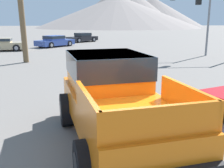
{
  "coord_description": "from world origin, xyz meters",
  "views": [
    {
      "loc": [
        -1.06,
        -5.74,
        2.72
      ],
      "look_at": [
        -0.32,
        0.7,
        1.16
      ],
      "focal_mm": 42.0,
      "sensor_mm": 36.0,
      "label": 1
    }
  ],
  "objects_px": {
    "parked_car_dark": "(83,37)",
    "parked_car_tan": "(3,44)",
    "orange_pickup_truck": "(113,93)",
    "traffic_light_main": "(193,7)",
    "parked_car_blue": "(55,41)",
    "traffic_light_crosswalk": "(221,9)"
  },
  "relations": [
    {
      "from": "parked_car_dark",
      "to": "parked_car_tan",
      "type": "bearing_deg",
      "value": 103.31
    },
    {
      "from": "orange_pickup_truck",
      "to": "traffic_light_main",
      "type": "relative_size",
      "value": 0.94
    },
    {
      "from": "parked_car_blue",
      "to": "traffic_light_crosswalk",
      "type": "bearing_deg",
      "value": 1.87
    },
    {
      "from": "orange_pickup_truck",
      "to": "traffic_light_crosswalk",
      "type": "xyz_separation_m",
      "value": [
        9.12,
        12.29,
        2.43
      ]
    },
    {
      "from": "parked_car_dark",
      "to": "parked_car_blue",
      "type": "relative_size",
      "value": 0.99
    },
    {
      "from": "traffic_light_main",
      "to": "orange_pickup_truck",
      "type": "bearing_deg",
      "value": 61.16
    },
    {
      "from": "orange_pickup_truck",
      "to": "parked_car_dark",
      "type": "distance_m",
      "value": 29.86
    },
    {
      "from": "parked_car_blue",
      "to": "parked_car_tan",
      "type": "xyz_separation_m",
      "value": [
        -4.48,
        -3.52,
        -0.01
      ]
    },
    {
      "from": "orange_pickup_truck",
      "to": "parked_car_tan",
      "type": "relative_size",
      "value": 1.2
    },
    {
      "from": "traffic_light_main",
      "to": "parked_car_tan",
      "type": "bearing_deg",
      "value": -18.95
    },
    {
      "from": "parked_car_dark",
      "to": "traffic_light_crosswalk",
      "type": "relative_size",
      "value": 0.85
    },
    {
      "from": "parked_car_blue",
      "to": "parked_car_dark",
      "type": "bearing_deg",
      "value": 107.66
    },
    {
      "from": "parked_car_dark",
      "to": "parked_car_tan",
      "type": "xyz_separation_m",
      "value": [
        -7.52,
        -9.88,
        -0.0
      ]
    },
    {
      "from": "traffic_light_main",
      "to": "traffic_light_crosswalk",
      "type": "distance_m",
      "value": 2.48
    },
    {
      "from": "orange_pickup_truck",
      "to": "traffic_light_crosswalk",
      "type": "height_order",
      "value": "traffic_light_crosswalk"
    },
    {
      "from": "parked_car_blue",
      "to": "orange_pickup_truck",
      "type": "bearing_deg",
      "value": -38.05
    },
    {
      "from": "parked_car_dark",
      "to": "parked_car_tan",
      "type": "height_order",
      "value": "parked_car_dark"
    },
    {
      "from": "traffic_light_main",
      "to": "traffic_light_crosswalk",
      "type": "relative_size",
      "value": 1.09
    },
    {
      "from": "orange_pickup_truck",
      "to": "parked_car_blue",
      "type": "distance_m",
      "value": 23.77
    },
    {
      "from": "orange_pickup_truck",
      "to": "traffic_light_main",
      "type": "height_order",
      "value": "traffic_light_main"
    },
    {
      "from": "parked_car_tan",
      "to": "traffic_light_crosswalk",
      "type": "bearing_deg",
      "value": 59.39
    },
    {
      "from": "orange_pickup_truck",
      "to": "traffic_light_crosswalk",
      "type": "bearing_deg",
      "value": 44.43
    }
  ]
}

